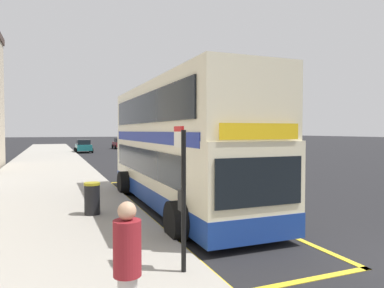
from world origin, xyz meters
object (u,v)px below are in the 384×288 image
at_px(bus_stop_sign, 182,186).
at_px(litter_bin, 92,198).
at_px(parked_car_maroon_distant, 120,143).
at_px(double_decker_bus, 178,149).
at_px(pedestrian_waiting_near_sign, 127,267).
at_px(parked_car_teal_ahead, 83,146).

distance_m(bus_stop_sign, litter_bin, 5.36).
bearing_deg(parked_car_maroon_distant, double_decker_bus, 80.94).
distance_m(pedestrian_waiting_near_sign, litter_bin, 7.05).
distance_m(parked_car_maroon_distant, litter_bin, 43.70).
xyz_separation_m(double_decker_bus, parked_car_teal_ahead, (-0.53, 33.97, -1.26)).
relative_size(double_decker_bus, pedestrian_waiting_near_sign, 6.19).
bearing_deg(double_decker_bus, bus_stop_sign, -108.93).
distance_m(parked_car_maroon_distant, pedestrian_waiting_near_sign, 50.67).
relative_size(double_decker_bus, litter_bin, 10.88).
distance_m(double_decker_bus, bus_stop_sign, 6.31).
height_order(bus_stop_sign, pedestrian_waiting_near_sign, bus_stop_sign).
bearing_deg(litter_bin, bus_stop_sign, -78.12).
distance_m(parked_car_teal_ahead, pedestrian_waiting_near_sign, 41.93).
xyz_separation_m(bus_stop_sign, parked_car_teal_ahead, (1.52, 39.93, -0.92)).
xyz_separation_m(parked_car_teal_ahead, pedestrian_waiting_near_sign, (-2.92, -41.83, 0.29)).
height_order(bus_stop_sign, litter_bin, bus_stop_sign).
bearing_deg(bus_stop_sign, pedestrian_waiting_near_sign, -126.50).
relative_size(double_decker_bus, bus_stop_sign, 4.04).
bearing_deg(parked_car_maroon_distant, litter_bin, 77.02).
bearing_deg(bus_stop_sign, parked_car_teal_ahead, 87.82).
bearing_deg(pedestrian_waiting_near_sign, double_decker_bus, 66.31).
xyz_separation_m(parked_car_teal_ahead, litter_bin, (-2.60, -34.80, -0.16)).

